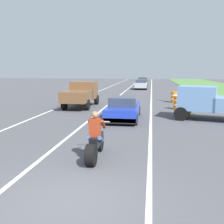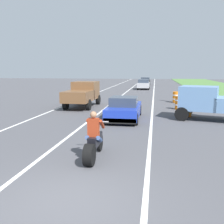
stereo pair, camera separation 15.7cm
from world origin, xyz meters
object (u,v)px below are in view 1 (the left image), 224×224
pickup_truck_left_lane_brown (81,93)px  distant_car_far_ahead (141,84)px  pickup_truck_right_shoulder_light_blue (214,102)px  construction_barrel_nearest (186,109)px  distant_car_further_ahead (143,81)px  sports_car_blue (123,109)px  construction_barrel_mid (177,103)px  construction_barrel_far (174,97)px  motorcycle_with_rider (95,142)px

pickup_truck_left_lane_brown → distant_car_far_ahead: (3.94, 19.88, -0.33)m
pickup_truck_right_shoulder_light_blue → construction_barrel_nearest: pickup_truck_right_shoulder_light_blue is taller
construction_barrel_nearest → distant_car_further_ahead: 33.81m
sports_car_blue → distant_car_further_ahead: size_ratio=1.08×
pickup_truck_right_shoulder_light_blue → construction_barrel_mid: 4.47m
pickup_truck_left_lane_brown → construction_barrel_nearest: 8.36m
pickup_truck_right_shoulder_light_blue → construction_barrel_mid: bearing=112.4°
pickup_truck_left_lane_brown → construction_barrel_mid: (7.45, -0.17, -0.60)m
construction_barrel_nearest → construction_barrel_far: same height
construction_barrel_mid → pickup_truck_left_lane_brown: bearing=178.7°
sports_car_blue → pickup_truck_right_shoulder_light_blue: 5.31m
construction_barrel_mid → construction_barrel_far: same height
construction_barrel_nearest → pickup_truck_left_lane_brown: bearing=157.5°
construction_barrel_nearest → construction_barrel_far: (-0.17, 7.08, 0.00)m
pickup_truck_right_shoulder_light_blue → construction_barrel_mid: (-1.69, 4.09, -0.60)m
construction_barrel_far → distant_car_further_ahead: bearing=98.0°
motorcycle_with_rider → distant_car_further_ahead: bearing=89.9°
distant_car_further_ahead → sports_car_blue: bearing=-89.9°
pickup_truck_right_shoulder_light_blue → distant_car_far_ahead: (-5.20, 24.14, -0.33)m
motorcycle_with_rider → sports_car_blue: motorcycle_with_rider is taller
pickup_truck_right_shoulder_light_blue → construction_barrel_far: bearing=101.2°
pickup_truck_left_lane_brown → motorcycle_with_rider: bearing=-72.9°
construction_barrel_far → motorcycle_with_rider: bearing=-103.5°
motorcycle_with_rider → construction_barrel_far: bearing=76.5°
pickup_truck_left_lane_brown → distant_car_further_ahead: size_ratio=1.20×
construction_barrel_nearest → pickup_truck_right_shoulder_light_blue: bearing=-36.8°
construction_barrel_mid → construction_barrel_far: (0.08, 4.06, 0.00)m
construction_barrel_nearest → distant_car_further_ahead: (-3.90, 33.58, 0.27)m
sports_car_blue → construction_barrel_far: sports_car_blue is taller
construction_barrel_far → distant_car_far_ahead: bearing=102.7°
motorcycle_with_rider → pickup_truck_left_lane_brown: size_ratio=0.46×
construction_barrel_far → pickup_truck_left_lane_brown: bearing=-152.7°
distant_car_further_ahead → pickup_truck_left_lane_brown: bearing=-97.1°
pickup_truck_left_lane_brown → distant_car_further_ahead: pickup_truck_left_lane_brown is taller
construction_barrel_far → distant_car_far_ahead: distant_car_far_ahead is taller
pickup_truck_left_lane_brown → pickup_truck_right_shoulder_light_blue: (9.14, -4.26, 0.00)m
construction_barrel_nearest → construction_barrel_far: size_ratio=1.00×
motorcycle_with_rider → construction_barrel_mid: size_ratio=2.21×
sports_car_blue → construction_barrel_mid: sports_car_blue is taller
sports_car_blue → distant_car_further_ahead: 35.18m
sports_car_blue → construction_barrel_mid: (3.57, 4.62, -0.13)m
motorcycle_with_rider → construction_barrel_far: motorcycle_with_rider is taller
construction_barrel_nearest → distant_car_far_ahead: distant_car_far_ahead is taller
motorcycle_with_rider → construction_barrel_nearest: 9.70m
distant_car_far_ahead → pickup_truck_left_lane_brown: bearing=-101.2°
construction_barrel_far → distant_car_far_ahead: size_ratio=0.25×
motorcycle_with_rider → construction_barrel_far: 16.37m
motorcycle_with_rider → sports_car_blue: bearing=88.7°
sports_car_blue → distant_car_far_ahead: distant_car_far_ahead is taller
pickup_truck_left_lane_brown → distant_car_far_ahead: size_ratio=1.20×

